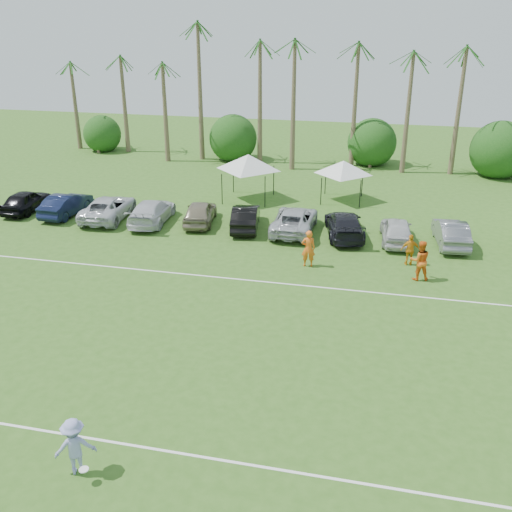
# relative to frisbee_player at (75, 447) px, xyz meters

# --- Properties ---
(ground) EXTENTS (120.00, 120.00, 0.00)m
(ground) POSITION_rel_frisbee_player_xyz_m (0.53, -0.70, -0.87)
(ground) COLOR #335C1B
(ground) RESTS_ON ground
(field_lines) EXTENTS (80.00, 12.10, 0.01)m
(field_lines) POSITION_rel_frisbee_player_xyz_m (0.53, 7.30, -0.87)
(field_lines) COLOR white
(field_lines) RESTS_ON ground
(palm_tree_0) EXTENTS (2.40, 2.40, 8.90)m
(palm_tree_0) POSITION_rel_frisbee_player_xyz_m (-21.47, 37.30, 6.61)
(palm_tree_0) COLOR brown
(palm_tree_0) RESTS_ON ground
(palm_tree_1) EXTENTS (2.40, 2.40, 9.90)m
(palm_tree_1) POSITION_rel_frisbee_player_xyz_m (-16.47, 37.30, 7.48)
(palm_tree_1) COLOR brown
(palm_tree_1) RESTS_ON ground
(palm_tree_2) EXTENTS (2.40, 2.40, 10.90)m
(palm_tree_2) POSITION_rel_frisbee_player_xyz_m (-11.47, 37.30, 8.34)
(palm_tree_2) COLOR brown
(palm_tree_2) RESTS_ON ground
(palm_tree_3) EXTENTS (2.40, 2.40, 11.90)m
(palm_tree_3) POSITION_rel_frisbee_player_xyz_m (-7.47, 37.30, 9.19)
(palm_tree_3) COLOR brown
(palm_tree_3) RESTS_ON ground
(palm_tree_4) EXTENTS (2.40, 2.40, 8.90)m
(palm_tree_4) POSITION_rel_frisbee_player_xyz_m (-3.47, 37.30, 6.61)
(palm_tree_4) COLOR brown
(palm_tree_4) RESTS_ON ground
(palm_tree_5) EXTENTS (2.40, 2.40, 9.90)m
(palm_tree_5) POSITION_rel_frisbee_player_xyz_m (0.53, 37.30, 7.48)
(palm_tree_5) COLOR brown
(palm_tree_5) RESTS_ON ground
(palm_tree_6) EXTENTS (2.40, 2.40, 10.90)m
(palm_tree_6) POSITION_rel_frisbee_player_xyz_m (4.53, 37.30, 8.34)
(palm_tree_6) COLOR brown
(palm_tree_6) RESTS_ON ground
(palm_tree_7) EXTENTS (2.40, 2.40, 11.90)m
(palm_tree_7) POSITION_rel_frisbee_player_xyz_m (8.53, 37.30, 9.19)
(palm_tree_7) COLOR brown
(palm_tree_7) RESTS_ON ground
(palm_tree_8) EXTENTS (2.40, 2.40, 8.90)m
(palm_tree_8) POSITION_rel_frisbee_player_xyz_m (13.53, 37.30, 6.61)
(palm_tree_8) COLOR brown
(palm_tree_8) RESTS_ON ground
(bush_tree_0) EXTENTS (4.00, 4.00, 4.00)m
(bush_tree_0) POSITION_rel_frisbee_player_xyz_m (-18.47, 38.30, 0.92)
(bush_tree_0) COLOR brown
(bush_tree_0) RESTS_ON ground
(bush_tree_1) EXTENTS (4.00, 4.00, 4.00)m
(bush_tree_1) POSITION_rel_frisbee_player_xyz_m (-5.47, 38.30, 0.92)
(bush_tree_1) COLOR brown
(bush_tree_1) RESTS_ON ground
(bush_tree_2) EXTENTS (4.00, 4.00, 4.00)m
(bush_tree_2) POSITION_rel_frisbee_player_xyz_m (6.53, 38.30, 0.92)
(bush_tree_2) COLOR brown
(bush_tree_2) RESTS_ON ground
(bush_tree_3) EXTENTS (4.00, 4.00, 4.00)m
(bush_tree_3) POSITION_rel_frisbee_player_xyz_m (16.53, 38.30, 0.92)
(bush_tree_3) COLOR brown
(bush_tree_3) RESTS_ON ground
(sideline_player_a) EXTENTS (0.78, 0.59, 1.94)m
(sideline_player_a) POSITION_rel_frisbee_player_xyz_m (4.30, 15.66, 0.09)
(sideline_player_a) COLOR orange
(sideline_player_a) RESTS_ON ground
(sideline_player_b) EXTENTS (1.11, 0.94, 2.01)m
(sideline_player_b) POSITION_rel_frisbee_player_xyz_m (9.76, 15.25, 0.13)
(sideline_player_b) COLOR orange
(sideline_player_b) RESTS_ON ground
(sideline_player_c) EXTENTS (1.01, 0.54, 1.65)m
(sideline_player_c) POSITION_rel_frisbee_player_xyz_m (9.36, 16.97, -0.05)
(sideline_player_c) COLOR orange
(sideline_player_c) RESTS_ON ground
(canopy_tent_left) EXTENTS (4.57, 4.57, 3.70)m
(canopy_tent_left) POSITION_rel_frisbee_player_xyz_m (-1.36, 26.21, 2.30)
(canopy_tent_left) COLOR black
(canopy_tent_left) RESTS_ON ground
(canopy_tent_right) EXTENTS (4.04, 4.04, 3.27)m
(canopy_tent_right) POSITION_rel_frisbee_player_xyz_m (5.01, 27.40, 1.92)
(canopy_tent_right) COLOR black
(canopy_tent_right) RESTS_ON ground
(frisbee_player) EXTENTS (1.30, 1.09, 1.75)m
(frisbee_player) POSITION_rel_frisbee_player_xyz_m (0.00, 0.00, 0.00)
(frisbee_player) COLOR #9399D1
(frisbee_player) RESTS_ON ground
(parked_car_0) EXTENTS (1.78, 4.22, 1.43)m
(parked_car_0) POSITION_rel_frisbee_player_xyz_m (-14.91, 20.39, -0.16)
(parked_car_0) COLOR black
(parked_car_0) RESTS_ON ground
(parked_car_1) EXTENTS (1.69, 4.39, 1.43)m
(parked_car_1) POSITION_rel_frisbee_player_xyz_m (-11.96, 20.28, -0.16)
(parked_car_1) COLOR #0F1734
(parked_car_1) RESTS_ON ground
(parked_car_2) EXTENTS (2.79, 5.31, 1.43)m
(parked_car_2) POSITION_rel_frisbee_player_xyz_m (-9.01, 20.25, -0.16)
(parked_car_2) COLOR silver
(parked_car_2) RESTS_ON ground
(parked_car_3) EXTENTS (2.38, 5.06, 1.43)m
(parked_car_3) POSITION_rel_frisbee_player_xyz_m (-6.05, 20.17, -0.16)
(parked_car_3) COLOR silver
(parked_car_3) RESTS_ON ground
(parked_car_4) EXTENTS (2.29, 4.39, 1.43)m
(parked_car_4) POSITION_rel_frisbee_player_xyz_m (-3.10, 20.68, -0.16)
(parked_car_4) COLOR gray
(parked_car_4) RESTS_ON ground
(parked_car_5) EXTENTS (2.20, 4.52, 1.43)m
(parked_car_5) POSITION_rel_frisbee_player_xyz_m (-0.15, 20.43, -0.16)
(parked_car_5) COLOR black
(parked_car_5) RESTS_ON ground
(parked_car_6) EXTENTS (2.44, 5.17, 1.43)m
(parked_car_6) POSITION_rel_frisbee_player_xyz_m (2.80, 20.53, -0.16)
(parked_car_6) COLOR #B1B3B8
(parked_car_6) RESTS_ON ground
(parked_car_7) EXTENTS (2.91, 5.21, 1.43)m
(parked_car_7) POSITION_rel_frisbee_player_xyz_m (5.75, 20.43, -0.16)
(parked_car_7) COLOR black
(parked_car_7) RESTS_ON ground
(parked_car_8) EXTENTS (1.96, 4.29, 1.43)m
(parked_car_8) POSITION_rel_frisbee_player_xyz_m (8.70, 20.14, -0.16)
(parked_car_8) COLOR silver
(parked_car_8) RESTS_ON ground
(parked_car_9) EXTENTS (1.88, 4.44, 1.43)m
(parked_car_9) POSITION_rel_frisbee_player_xyz_m (11.65, 20.38, -0.16)
(parked_car_9) COLOR slate
(parked_car_9) RESTS_ON ground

